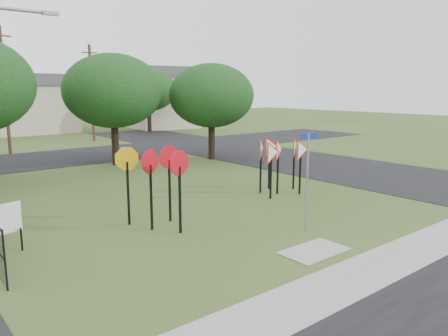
# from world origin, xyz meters

# --- Properties ---
(ground) EXTENTS (140.00, 140.00, 0.00)m
(ground) POSITION_xyz_m (0.00, 0.00, 0.00)
(ground) COLOR #30481B
(sidewalk) EXTENTS (30.00, 1.60, 0.02)m
(sidewalk) POSITION_xyz_m (0.00, -4.20, 0.01)
(sidewalk) COLOR gray
(sidewalk) RESTS_ON ground
(planting_strip) EXTENTS (30.00, 0.80, 0.02)m
(planting_strip) POSITION_xyz_m (0.00, -5.40, 0.01)
(planting_strip) COLOR #30481B
(planting_strip) RESTS_ON ground
(street_right) EXTENTS (8.00, 50.00, 0.02)m
(street_right) POSITION_xyz_m (12.00, 10.00, 0.01)
(street_right) COLOR black
(street_right) RESTS_ON ground
(street_far) EXTENTS (60.00, 8.00, 0.02)m
(street_far) POSITION_xyz_m (0.00, 20.00, 0.01)
(street_far) COLOR black
(street_far) RESTS_ON ground
(curb_pad) EXTENTS (2.00, 1.20, 0.02)m
(curb_pad) POSITION_xyz_m (0.00, -2.40, 0.01)
(curb_pad) COLOR gray
(curb_pad) RESTS_ON ground
(street_name_sign) EXTENTS (0.67, 0.12, 3.27)m
(street_name_sign) POSITION_xyz_m (1.27, -0.97, 1.86)
(street_name_sign) COLOR gray
(street_name_sign) RESTS_ON ground
(stop_sign_cluster) EXTENTS (2.17, 2.12, 2.76)m
(stop_sign_cluster) POSITION_xyz_m (-2.38, 2.48, 2.02)
(stop_sign_cluster) COLOR black
(stop_sign_cluster) RESTS_ON ground
(yield_sign_cluster) EXTENTS (3.19, 1.76, 2.57)m
(yield_sign_cluster) POSITION_xyz_m (4.46, 3.37, 1.88)
(yield_sign_cluster) COLOR black
(yield_sign_cluster) RESTS_ON ground
(info_board) EXTENTS (1.15, 0.32, 1.47)m
(info_board) POSITION_xyz_m (-7.10, 3.06, 0.98)
(info_board) COLOR black
(info_board) RESTS_ON ground
(far_pole_a) EXTENTS (1.40, 0.24, 9.00)m
(far_pole_a) POSITION_xyz_m (-2.00, 24.00, 4.60)
(far_pole_a) COLOR #4B3222
(far_pole_a) RESTS_ON ground
(far_pole_b) EXTENTS (1.40, 0.24, 8.50)m
(far_pole_b) POSITION_xyz_m (6.00, 28.00, 4.35)
(far_pole_b) COLOR #4B3222
(far_pole_b) RESTS_ON ground
(house_mid) EXTENTS (8.40, 8.40, 6.20)m
(house_mid) POSITION_xyz_m (4.00, 40.00, 3.15)
(house_mid) COLOR #BFB299
(house_mid) RESTS_ON ground
(house_right) EXTENTS (8.30, 8.30, 7.20)m
(house_right) POSITION_xyz_m (18.00, 36.00, 3.65)
(house_right) COLOR #BFB299
(house_right) RESTS_ON ground
(tree_near_mid) EXTENTS (6.00, 6.00, 6.80)m
(tree_near_mid) POSITION_xyz_m (2.00, 15.00, 4.54)
(tree_near_mid) COLOR black
(tree_near_mid) RESTS_ON ground
(tree_near_right) EXTENTS (5.60, 5.60, 6.33)m
(tree_near_right) POSITION_xyz_m (8.00, 13.00, 4.22)
(tree_near_right) COLOR black
(tree_near_right) RESTS_ON ground
(tree_far_right) EXTENTS (6.00, 6.00, 6.80)m
(tree_far_right) POSITION_xyz_m (14.00, 32.00, 4.54)
(tree_far_right) COLOR black
(tree_far_right) RESTS_ON ground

